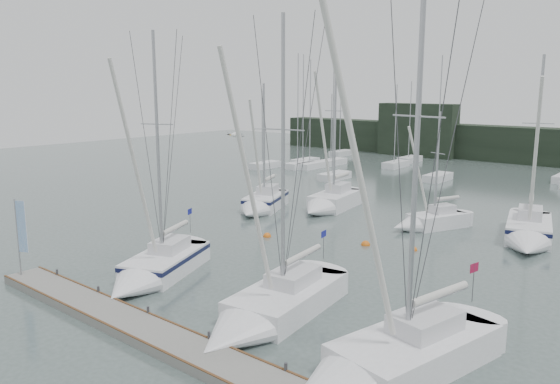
{
  "coord_description": "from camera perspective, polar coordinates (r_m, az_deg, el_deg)",
  "views": [
    {
      "loc": [
        17.33,
        -18.04,
        10.39
      ],
      "look_at": [
        -1.78,
        5.0,
        4.65
      ],
      "focal_mm": 35.0,
      "sensor_mm": 36.0,
      "label": 1
    }
  ],
  "objects": [
    {
      "name": "mast_forest",
      "position": [
        66.06,
        21.32,
        1.49
      ],
      "size": [
        58.56,
        23.65,
        14.83
      ],
      "color": "silver",
      "rests_on": "ground"
    },
    {
      "name": "sailboat_mid_d",
      "position": [
        40.55,
        24.52,
        -4.04
      ],
      "size": [
        5.0,
        9.43,
        13.45
      ],
      "rotation": [
        0.0,
        0.0,
        0.25
      ],
      "color": "silver",
      "rests_on": "ground"
    },
    {
      "name": "sailboat_near_right",
      "position": [
        20.65,
        10.21,
        -17.62
      ],
      "size": [
        5.22,
        10.15,
        15.96
      ],
      "rotation": [
        0.0,
        0.0,
        -0.23
      ],
      "color": "silver",
      "rests_on": "ground"
    },
    {
      "name": "buoy_b",
      "position": [
        36.64,
        13.74,
        -5.93
      ],
      "size": [
        0.53,
        0.53,
        0.53
      ],
      "primitive_type": "sphere",
      "color": "#D86113",
      "rests_on": "ground"
    },
    {
      "name": "sailboat_near_left",
      "position": [
        30.74,
        -13.24,
        -8.05
      ],
      "size": [
        5.73,
        8.76,
        14.29
      ],
      "rotation": [
        0.0,
        0.0,
        0.39
      ],
      "color": "silver",
      "rests_on": "ground"
    },
    {
      "name": "sailboat_mid_c",
      "position": [
        42.17,
        14.95,
        -3.07
      ],
      "size": [
        4.54,
        6.56,
        9.35
      ],
      "rotation": [
        0.0,
        0.0,
        -0.43
      ],
      "color": "silver",
      "rests_on": "ground"
    },
    {
      "name": "buoy_c",
      "position": [
        38.77,
        -1.36,
        -4.69
      ],
      "size": [
        0.58,
        0.58,
        0.58
      ],
      "primitive_type": "sphere",
      "color": "#D86113",
      "rests_on": "ground"
    },
    {
      "name": "sailboat_mid_a",
      "position": [
        46.37,
        -2.02,
        -1.3
      ],
      "size": [
        5.29,
        7.95,
        11.58
      ],
      "rotation": [
        0.0,
        0.0,
        0.39
      ],
      "color": "silver",
      "rests_on": "ground"
    },
    {
      "name": "dock_banner",
      "position": [
        32.27,
        -25.5,
        -3.65
      ],
      "size": [
        0.6,
        0.29,
        4.22
      ],
      "rotation": [
        0.0,
        0.0,
        0.41
      ],
      "color": "#9EA0A5",
      "rests_on": "dock"
    },
    {
      "name": "sailboat_mid_b",
      "position": [
        46.84,
        5.03,
        -1.19
      ],
      "size": [
        3.98,
        8.34,
        14.1
      ],
      "rotation": [
        0.0,
        0.0,
        0.16
      ],
      "color": "silver",
      "rests_on": "ground"
    },
    {
      "name": "dock",
      "position": [
        23.96,
        -12.5,
        -14.58
      ],
      "size": [
        24.0,
        2.0,
        0.4
      ],
      "primitive_type": "cube",
      "color": "slate",
      "rests_on": "ground"
    },
    {
      "name": "seagull",
      "position": [
        22.77,
        -4.7,
        5.99
      ],
      "size": [
        1.06,
        0.5,
        0.21
      ],
      "rotation": [
        0.0,
        0.0,
        -0.24
      ],
      "color": "white",
      "rests_on": "ground"
    },
    {
      "name": "buoy_a",
      "position": [
        37.18,
        8.93,
        -5.5
      ],
      "size": [
        0.62,
        0.62,
        0.62
      ],
      "primitive_type": "sphere",
      "color": "#D86113",
      "rests_on": "ground"
    },
    {
      "name": "ground",
      "position": [
        27.09,
        -3.95,
        -11.72
      ],
      "size": [
        160.0,
        160.0,
        0.0
      ],
      "primitive_type": "plane",
      "color": "#485854",
      "rests_on": "ground"
    },
    {
      "name": "sailboat_near_center",
      "position": [
        24.75,
        -1.76,
        -12.6
      ],
      "size": [
        4.29,
        10.13,
        14.62
      ],
      "rotation": [
        0.0,
        0.0,
        0.13
      ],
      "color": "silver",
      "rests_on": "ground"
    },
    {
      "name": "far_building_left",
      "position": [
        86.74,
        14.16,
        6.31
      ],
      "size": [
        12.0,
        3.0,
        8.0
      ],
      "primitive_type": "cube",
      "color": "black",
      "rests_on": "ground"
    }
  ]
}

